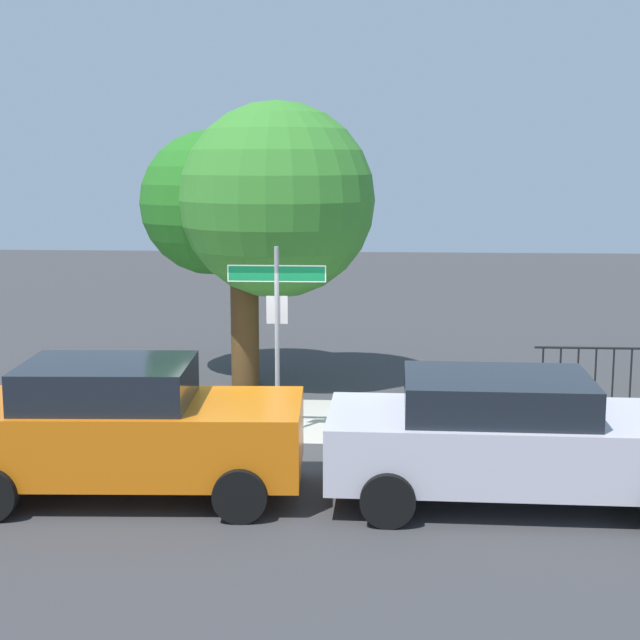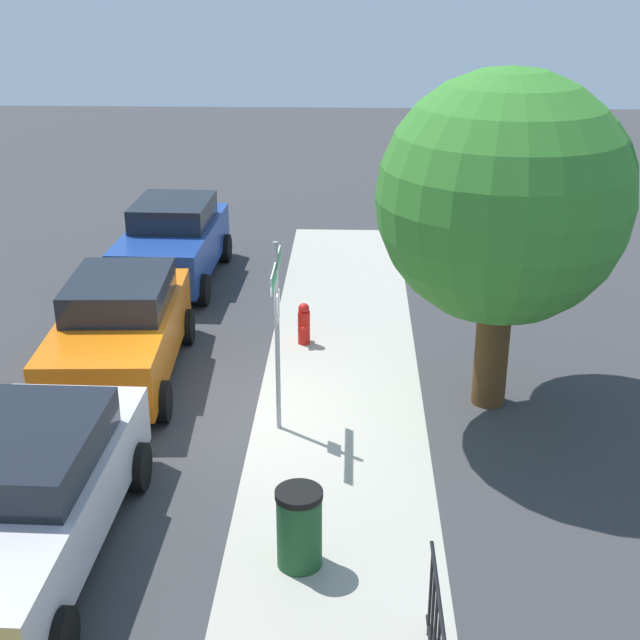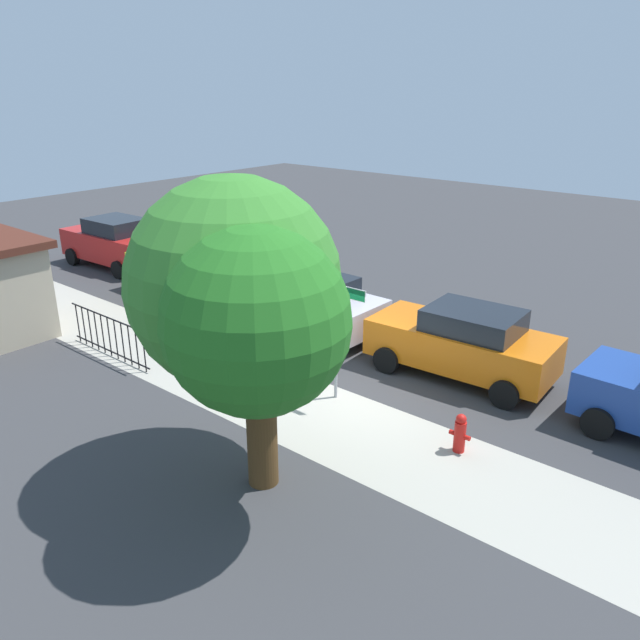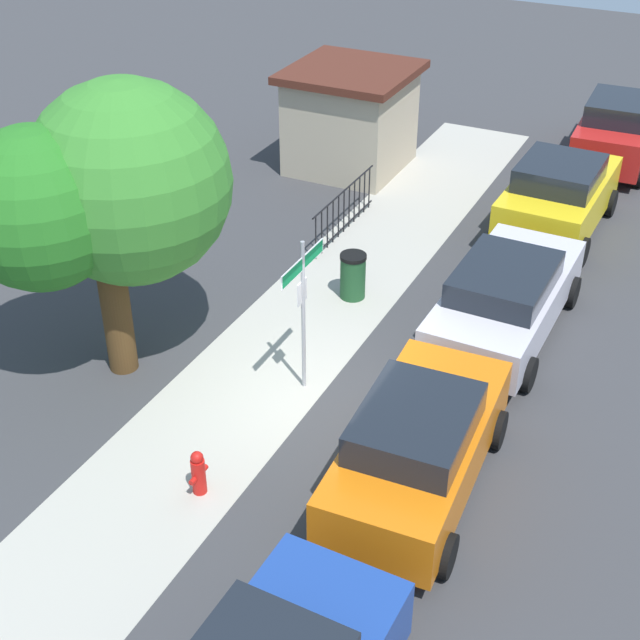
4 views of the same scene
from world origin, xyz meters
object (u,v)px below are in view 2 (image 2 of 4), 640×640
object	(u,v)px
car_blue	(173,241)
fire_hydrant	(304,324)
car_silver	(21,498)
car_orange	(120,329)
trash_bin	(299,528)
street_sign	(277,304)
shade_tree	(516,194)

from	to	relation	value
car_blue	fire_hydrant	xyz separation A→B (m)	(3.29, 2.99, -0.49)
car_blue	car_silver	xyz separation A→B (m)	(9.59, 0.13, -0.06)
car_silver	car_blue	bearing A→B (deg)	-178.33
car_silver	fire_hydrant	xyz separation A→B (m)	(-6.30, 2.86, -0.44)
car_orange	trash_bin	bearing A→B (deg)	31.12
car_blue	fire_hydrant	bearing A→B (deg)	43.74
car_silver	trash_bin	distance (m)	3.18
car_orange	street_sign	bearing A→B (deg)	56.68
fire_hydrant	trash_bin	size ratio (longest dim) A/B	0.80
car_orange	fire_hydrant	xyz separation A→B (m)	(-1.51, 2.93, -0.48)
car_orange	trash_bin	size ratio (longest dim) A/B	4.45
car_orange	shade_tree	bearing A→B (deg)	78.09
car_orange	car_blue	bearing A→B (deg)	177.77
shade_tree	street_sign	bearing A→B (deg)	-79.05
car_silver	trash_bin	size ratio (longest dim) A/B	4.77
car_blue	car_orange	xyz separation A→B (m)	(4.80, 0.06, -0.01)
car_silver	shade_tree	bearing A→B (deg)	123.55
trash_bin	shade_tree	bearing A→B (deg)	143.43
shade_tree	fire_hydrant	size ratio (longest dim) A/B	6.68
car_blue	car_silver	distance (m)	9.59
shade_tree	car_silver	xyz separation A→B (m)	(3.84, -5.99, -2.61)
shade_tree	fire_hydrant	bearing A→B (deg)	-128.20
car_silver	trash_bin	bearing A→B (deg)	91.30
fire_hydrant	trash_bin	distance (m)	6.29
shade_tree	car_orange	bearing A→B (deg)	-98.95
street_sign	fire_hydrant	size ratio (longest dim) A/B	3.71
car_silver	fire_hydrant	bearing A→B (deg)	156.50
car_blue	car_orange	world-z (taller)	car_blue
shade_tree	trash_bin	size ratio (longest dim) A/B	5.31
car_blue	shade_tree	bearing A→B (deg)	48.25
car_orange	fire_hydrant	size ratio (longest dim) A/B	5.59
shade_tree	trash_bin	world-z (taller)	shade_tree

